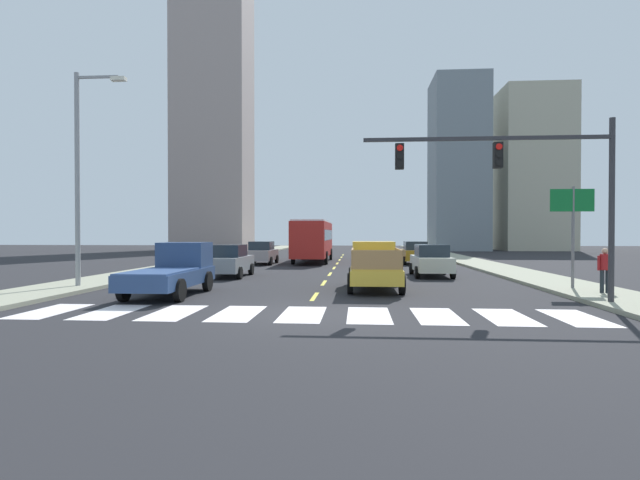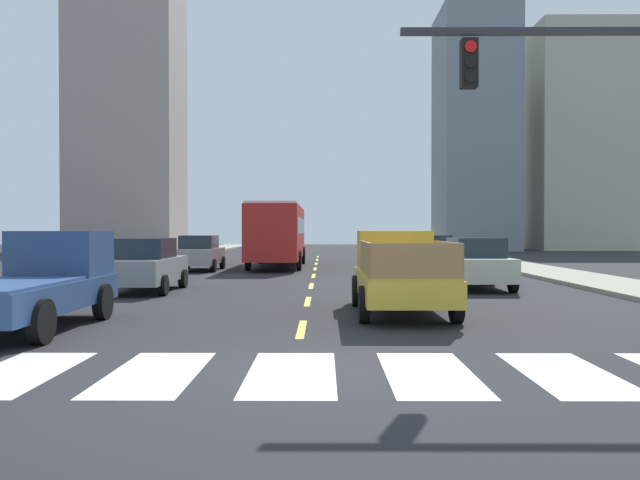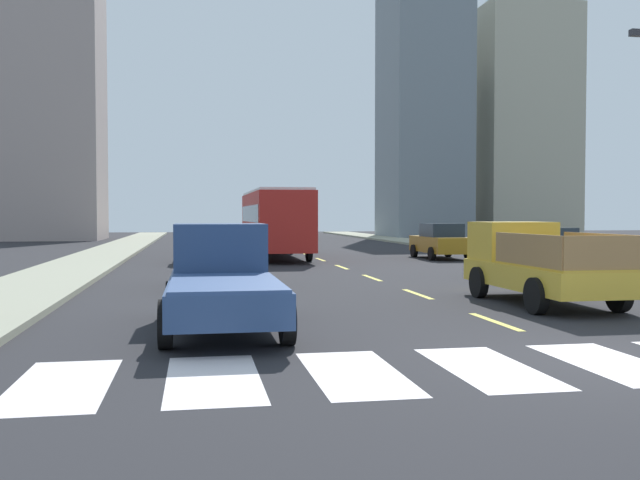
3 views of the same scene
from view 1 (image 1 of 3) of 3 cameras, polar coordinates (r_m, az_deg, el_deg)
The scene contains 34 objects.
ground_plane at distance 14.32m, azimuth -2.04°, elevation -8.58°, with size 160.00×160.00×0.00m, color #252528.
sidewalk_right at distance 33.35m, azimuth 20.02°, elevation -3.14°, with size 3.04×110.00×0.15m, color gray.
sidewalk_left at distance 34.34m, azimuth -16.36°, elevation -3.02°, with size 3.04×110.00×0.15m, color gray.
crosswalk_stripe_0 at distance 16.94m, azimuth -28.72°, elevation -7.21°, with size 1.21×2.90×0.01m, color silver.
crosswalk_stripe_1 at distance 15.99m, azimuth -22.96°, elevation -7.65°, with size 1.21×2.90×0.01m, color silver.
crosswalk_stripe_2 at distance 15.22m, azimuth -16.54°, elevation -8.04°, with size 1.21×2.90×0.01m, color silver.
crosswalk_stripe_3 at distance 14.65m, azimuth -9.52°, elevation -8.36°, with size 1.21×2.90×0.01m, color silver.
crosswalk_stripe_4 at distance 14.32m, azimuth -2.04°, elevation -8.56°, with size 1.21×2.90×0.01m, color silver.
crosswalk_stripe_5 at distance 14.24m, azimuth 5.66°, elevation -8.62°, with size 1.21×2.90×0.01m, color silver.
crosswalk_stripe_6 at distance 14.41m, azimuth 13.31°, elevation -8.53°, with size 1.21×2.90×0.01m, color silver.
crosswalk_stripe_7 at distance 14.82m, azimuth 20.66°, elevation -8.30°, with size 1.21×2.90×0.01m, color silver.
crosswalk_stripe_8 at distance 15.45m, azimuth 27.49°, elevation -7.96°, with size 1.21×2.90×0.01m, color silver.
lane_dash_0 at distance 18.26m, azimuth -0.63°, elevation -6.54°, with size 0.16×2.40×0.01m, color #D7CB46.
lane_dash_1 at distance 23.22m, azimuth 0.45°, elevation -4.97°, with size 0.16×2.40×0.01m, color #D7CB46.
lane_dash_2 at distance 28.19m, azimuth 1.15°, elevation -3.95°, with size 0.16×2.40×0.01m, color #D7CB46.
lane_dash_3 at distance 33.16m, azimuth 1.64°, elevation -3.24°, with size 0.16×2.40×0.01m, color #D7CB46.
lane_dash_4 at distance 38.15m, azimuth 2.00°, elevation -2.72°, with size 0.16×2.40×0.01m, color #D7CB46.
lane_dash_5 at distance 43.14m, azimuth 2.28°, elevation -2.31°, with size 0.16×2.40×0.01m, color #D7CB46.
lane_dash_6 at distance 48.13m, azimuth 2.50°, elevation -1.99°, with size 0.16×2.40×0.01m, color #D7CB46.
lane_dash_7 at distance 53.12m, azimuth 2.67°, elevation -1.73°, with size 0.16×2.40×0.01m, color #D7CB46.
pickup_stakebed at distance 20.92m, azimuth 6.29°, elevation -3.04°, with size 2.18×5.20×1.96m.
pickup_dark at distance 19.65m, azimuth -16.52°, elevation -3.36°, with size 2.18×5.20×1.96m.
city_bus at distance 39.88m, azimuth -0.79°, elevation 0.24°, with size 2.72×10.80×3.32m.
sedan_far at distance 37.48m, azimuth -6.73°, elevation -1.47°, with size 2.02×4.40×1.72m.
sedan_near_left at distance 37.97m, azimuth 10.92°, elevation -1.45°, with size 2.02×4.40×1.72m.
sedan_mid at distance 27.28m, azimuth 12.73°, elevation -2.33°, with size 2.02×4.40×1.72m.
sedan_near_right at distance 26.80m, azimuth -10.49°, elevation -2.38°, with size 2.02×4.40×1.72m.
traffic_signal_gantry at distance 17.36m, azimuth 23.22°, elevation 6.77°, with size 7.96×0.27×6.00m.
direction_sign_green at distance 22.13m, azimuth 27.14°, elevation 2.52°, with size 1.70×0.12×4.20m.
streetlight_left at distance 22.97m, azimuth -25.89°, elevation 7.30°, with size 2.20×0.28×9.00m.
pedestrian_walking at distance 20.84m, azimuth 30.06°, elevation -2.66°, with size 0.53×0.34×1.64m.
tower_tall_centre at distance 75.55m, azimuth -12.25°, elevation 19.41°, with size 10.12×8.02×52.98m, color #A6948E.
block_mid_left at distance 76.08m, azimuth 23.03°, elevation 7.31°, with size 9.13×11.33×22.12m, color #B6B198.
block_mid_right at distance 70.69m, azimuth 15.66°, elevation 8.34°, with size 7.11×8.48×23.34m, color gray.
Camera 1 is at (1.58, -14.04, 2.33)m, focal length 27.69 mm.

